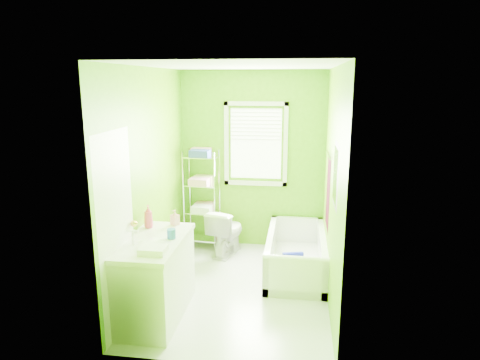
# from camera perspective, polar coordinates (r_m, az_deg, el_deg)

# --- Properties ---
(ground) EXTENTS (2.90, 2.90, 0.00)m
(ground) POSITION_cam_1_polar(r_m,az_deg,el_deg) (5.33, -0.21, -14.20)
(ground) COLOR silver
(ground) RESTS_ON ground
(room_envelope) EXTENTS (2.14, 2.94, 2.62)m
(room_envelope) POSITION_cam_1_polar(r_m,az_deg,el_deg) (4.82, -0.22, 2.36)
(room_envelope) COLOR #5AA207
(room_envelope) RESTS_ON ground
(window) EXTENTS (0.92, 0.05, 1.22)m
(window) POSITION_cam_1_polar(r_m,az_deg,el_deg) (6.20, 2.12, 5.38)
(window) COLOR white
(window) RESTS_ON ground
(door) EXTENTS (0.09, 0.80, 2.00)m
(door) POSITION_cam_1_polar(r_m,az_deg,el_deg) (4.32, -16.04, -6.97)
(door) COLOR white
(door) RESTS_ON ground
(right_wall_decor) EXTENTS (0.04, 1.48, 1.17)m
(right_wall_decor) POSITION_cam_1_polar(r_m,az_deg,el_deg) (4.82, 12.03, -0.70)
(right_wall_decor) COLOR #3D0713
(right_wall_decor) RESTS_ON ground
(bathtub) EXTENTS (0.75, 1.60, 0.52)m
(bathtub) POSITION_cam_1_polar(r_m,az_deg,el_deg) (5.74, 7.44, -10.43)
(bathtub) COLOR white
(bathtub) RESTS_ON ground
(toilet) EXTENTS (0.55, 0.75, 0.68)m
(toilet) POSITION_cam_1_polar(r_m,az_deg,el_deg) (6.17, -1.80, -6.87)
(toilet) COLOR white
(toilet) RESTS_ON ground
(vanity) EXTENTS (0.58, 1.14, 1.11)m
(vanity) POSITION_cam_1_polar(r_m,az_deg,el_deg) (4.66, -11.21, -12.44)
(vanity) COLOR silver
(vanity) RESTS_ON ground
(wire_shelf_unit) EXTENTS (0.52, 0.42, 1.49)m
(wire_shelf_unit) POSITION_cam_1_polar(r_m,az_deg,el_deg) (6.29, -5.00, -1.15)
(wire_shelf_unit) COLOR silver
(wire_shelf_unit) RESTS_ON ground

